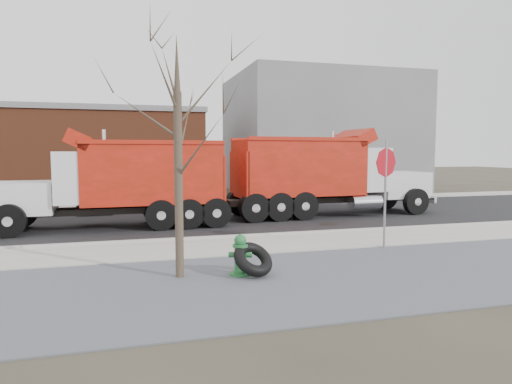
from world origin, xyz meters
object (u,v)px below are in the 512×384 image
object	(u,v)px
dump_truck_red_a	(324,172)
truck_tire	(253,259)
fire_hydrant	(240,257)
dump_truck_red_b	(123,179)
stop_sign	(386,175)

from	to	relation	value
dump_truck_red_a	truck_tire	bearing A→B (deg)	-125.01
fire_hydrant	dump_truck_red_b	size ratio (longest dim) A/B	0.11
fire_hydrant	stop_sign	size ratio (longest dim) A/B	0.30
fire_hydrant	dump_truck_red_a	world-z (taller)	dump_truck_red_a
dump_truck_red_a	dump_truck_red_b	xyz separation A→B (m)	(-8.28, -1.04, -0.10)
fire_hydrant	dump_truck_red_b	distance (m)	7.93
fire_hydrant	dump_truck_red_b	world-z (taller)	dump_truck_red_b
truck_tire	dump_truck_red_a	size ratio (longest dim) A/B	0.13
fire_hydrant	dump_truck_red_a	xyz separation A→B (m)	(5.75, 8.43, 1.44)
truck_tire	fire_hydrant	bearing A→B (deg)	143.95
stop_sign	dump_truck_red_a	size ratio (longest dim) A/B	0.34
truck_tire	dump_truck_red_b	xyz separation A→B (m)	(-2.77, 7.57, 1.36)
stop_sign	dump_truck_red_b	world-z (taller)	dump_truck_red_b
fire_hydrant	dump_truck_red_b	bearing A→B (deg)	126.16
dump_truck_red_a	fire_hydrant	bearing A→B (deg)	-126.71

